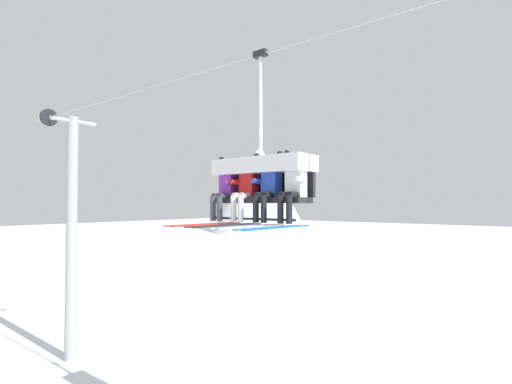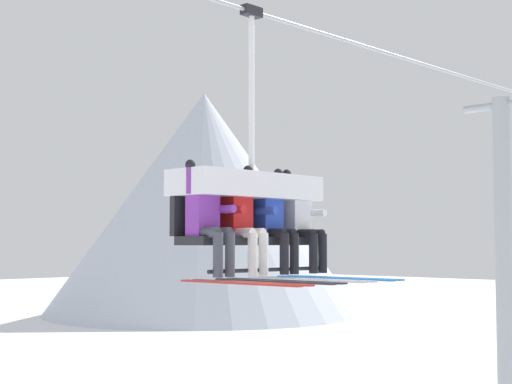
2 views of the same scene
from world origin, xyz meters
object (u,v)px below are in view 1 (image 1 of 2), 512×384
at_px(skier_purple, 224,189).
at_px(skier_blue, 268,187).
at_px(chairlift_chair, 263,172).
at_px(skier_white, 292,187).
at_px(skier_red, 245,188).
at_px(lift_tower_near, 71,231).

distance_m(skier_purple, skier_blue, 1.07).
height_order(chairlift_chair, skier_blue, chairlift_chair).
height_order(chairlift_chair, skier_white, chairlift_chair).
xyz_separation_m(skier_purple, skier_red, (0.54, 0.00, 0.00)).
height_order(lift_tower_near, skier_blue, lift_tower_near).
distance_m(skier_red, skier_white, 1.05).
bearing_deg(lift_tower_near, chairlift_chair, -4.61).
xyz_separation_m(skier_red, skier_white, (1.05, 0.00, 0.00)).
bearing_deg(skier_red, skier_purple, 180.00).
bearing_deg(skier_red, lift_tower_near, 173.83).
height_order(lift_tower_near, skier_white, lift_tower_near).
bearing_deg(skier_blue, chairlift_chair, 141.44).
bearing_deg(lift_tower_near, skier_purple, -6.58).
distance_m(chairlift_chair, skier_red, 0.45).
xyz_separation_m(chairlift_chair, skier_white, (0.79, -0.21, -0.29)).
bearing_deg(chairlift_chair, lift_tower_near, 175.39).
bearing_deg(lift_tower_near, skier_white, -5.50).
bearing_deg(skier_red, skier_white, 0.00).
distance_m(lift_tower_near, skier_white, 9.71).
height_order(lift_tower_near, chairlift_chair, lift_tower_near).
bearing_deg(skier_white, skier_purple, 180.00).
bearing_deg(skier_red, skier_blue, 0.00).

